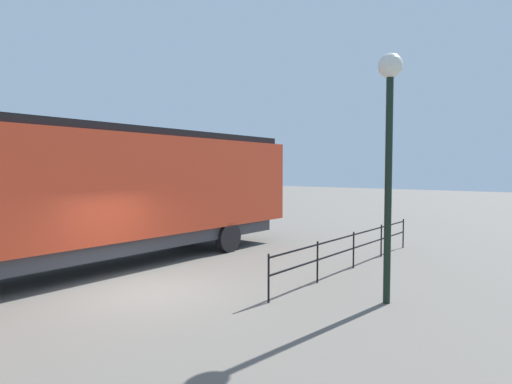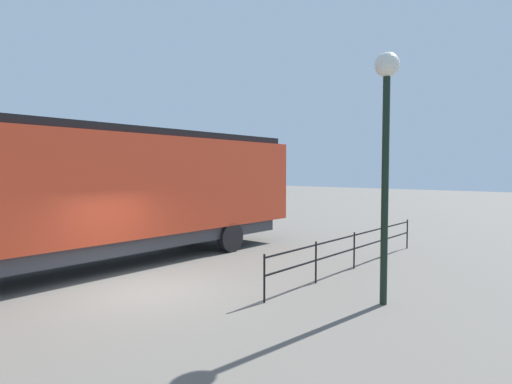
# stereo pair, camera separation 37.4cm
# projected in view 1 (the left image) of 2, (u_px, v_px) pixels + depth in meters

# --- Properties ---
(ground_plane) EXTENTS (120.00, 120.00, 0.00)m
(ground_plane) POSITION_uv_depth(u_px,v_px,m) (148.00, 292.00, 10.63)
(ground_plane) COLOR #666059
(locomotive) EXTENTS (3.05, 18.41, 4.40)m
(locomotive) POSITION_uv_depth(u_px,v_px,m) (72.00, 191.00, 12.40)
(locomotive) COLOR red
(locomotive) RESTS_ON ground_plane
(lamp_post) EXTENTS (0.55, 0.55, 5.68)m
(lamp_post) POSITION_uv_depth(u_px,v_px,m) (389.00, 122.00, 9.52)
(lamp_post) COLOR black
(lamp_post) RESTS_ON ground_plane
(platform_fence) EXTENTS (0.05, 8.90, 1.14)m
(platform_fence) POSITION_uv_depth(u_px,v_px,m) (354.00, 244.00, 13.18)
(platform_fence) COLOR black
(platform_fence) RESTS_ON ground_plane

